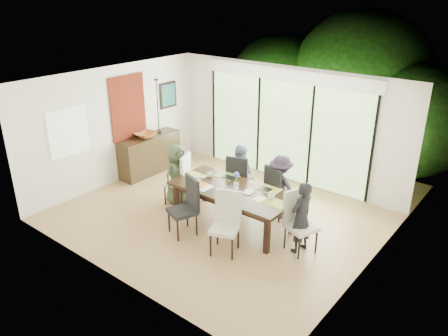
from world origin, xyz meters
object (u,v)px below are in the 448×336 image
Objects in this scene: person_left_end at (177,174)px; cup_b at (236,190)px; cup_c at (271,196)px; cup_a at (210,175)px; vase at (236,186)px; laptop at (196,178)px; person_right_end at (301,217)px; chair_far_left at (240,178)px; chair_right_end at (302,223)px; bowl at (145,135)px; chair_near_right at (225,224)px; person_far_left at (240,174)px; chair_far_right at (281,191)px; person_far_right at (280,187)px; sideboard at (150,154)px; table_top at (233,190)px; chair_near_left at (182,207)px; chair_left_end at (176,178)px.

cup_b is (1.63, -0.10, 0.15)m from person_left_end.
cup_a is at bearing 178.09° from cup_c.
vase is (1.53, 0.05, 0.17)m from person_left_end.
person_right_end is at bearing -37.49° from laptop.
laptop is at bearing 49.42° from chair_far_left.
chair_right_end is at bearing 101.86° from person_right_end.
bowl is at bearing 171.88° from cup_c.
chair_far_left and chair_near_right have the same top height.
person_left_end is 1.00× the size of person_far_left.
chair_far_left is 1.15m from cup_b.
chair_far_right is at bearing 29.25° from cup_a.
person_far_right is 3.71m from sideboard.
person_far_left is (-1.95, 0.83, 0.10)m from chair_right_end.
table_top is 1.00m from person_far_right.
chair_far_left is at bearing -101.91° from person_right_end.
person_right_end is at bearing 138.48° from chair_far_left.
cup_b is at bearing -56.31° from vase.
laptop is 0.20× the size of sideboard.
chair_near_left reaches higher than vase.
person_far_left is at bearing 118.47° from table_top.
chair_near_left is 1.07m from cup_a.
chair_right_end is at bearing 139.68° from person_far_right.
chair_far_left is at bearing 87.29° from chair_right_end.
table_top is 2.18× the size of chair_near_left.
person_far_left is 2.71m from sideboard.
chair_near_right is at bearing -63.94° from vase.
person_right_end is 1.00× the size of person_far_right.
bowl is (-3.96, 0.56, 0.19)m from cup_c.
chair_left_end is 0.85× the size of person_far_left.
vase is 3.30m from sideboard.
chair_left_end is 0.69m from laptop.
person_far_left is 12.90× the size of cup_b.
vase is (-1.43, 0.05, 0.17)m from person_right_end.
cup_a is 1.00× the size of cup_c.
person_right_end is 10.40× the size of cup_c.
person_far_right is at bearing 108.90° from cup_c.
vase is 0.36× the size of laptop.
person_right_end reaches higher than cup_c.
table_top is 19.35× the size of cup_c.
chair_left_end is 2.21m from person_far_right.
chair_left_end is at bearing 176.53° from cup_b.
cup_a is (-2.18, 0.15, 0.15)m from person_right_end.
person_far_left is at bearing 69.81° from cup_a.
bowl is (-3.71, -0.19, 0.44)m from chair_far_right.
bowl is at bearing -90.00° from sideboard.
chair_near_right is 1.59m from cup_a.
chair_far_left is 1.05m from laptop.
chair_far_left is 1.48m from cup_c.
bowl is (-2.66, 1.53, 0.44)m from chair_near_left.
table_top is at bearing -87.09° from person_left_end.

